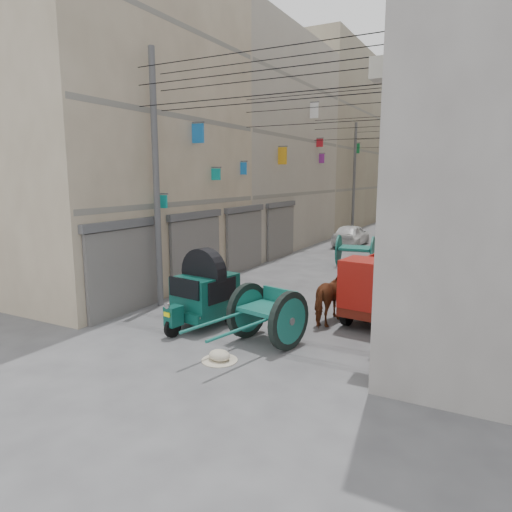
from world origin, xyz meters
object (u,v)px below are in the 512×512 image
Objects in this scene: second_cart at (355,250)px; distant_car_white at (351,235)px; tonga_cart at (267,314)px; feed_sack at (219,355)px; distant_car_green at (418,213)px; distant_car_grey at (423,227)px; auto_rickshaw at (204,291)px; mini_truck at (380,291)px; horse at (336,297)px.

distant_car_white is at bearing 100.79° from second_cart.
feed_sack is at bearing -93.31° from tonga_cart.
distant_car_grey is at bearing 82.04° from distant_car_green.
distant_car_white is (-2.88, 17.11, -0.09)m from tonga_cart.
auto_rickshaw is at bearing 91.90° from distant_car_white.
second_cart is at bearing 91.21° from auto_rickshaw.
feed_sack is (-2.57, -4.52, -0.80)m from mini_truck.
distant_car_grey is at bearing 102.57° from tonga_cart.
distant_car_green is (-1.46, 37.86, 0.53)m from feed_sack.
second_cart is at bearing 74.31° from distant_car_green.
second_cart is 12.43m from feed_sack.
second_cart is 13.86m from distant_car_grey.
mini_truck is 1.29m from horse.
tonga_cart is 1.83× the size of horse.
distant_car_white is 1.06× the size of distant_car_grey.
mini_truck is 6.99× the size of feed_sack.
horse is at bearing 69.41° from feed_sack.
distant_car_green reaches higher than feed_sack.
auto_rickshaw reaches higher than second_cart.
horse is (3.19, 1.93, -0.21)m from auto_rickshaw.
horse is (-1.11, -0.65, -0.15)m from mini_truck.
distant_car_white is (-4.99, 14.13, -0.27)m from mini_truck.
distant_car_white is (-2.03, 6.24, -0.11)m from second_cart.
feed_sack is at bearing 72.28° from horse.
feed_sack is (0.40, -12.41, -0.65)m from second_cart.
mini_truck is at bearing 78.80° from distant_car_green.
feed_sack is 0.14× the size of distant_car_grey.
feed_sack is 0.13× the size of distant_car_white.
mini_truck reaches higher than second_cart.
second_cart is at bearing 107.58° from distant_car_white.
distant_car_grey is at bearing 101.58° from mini_truck.
mini_truck is 1.95× the size of horse.
tonga_cart is 0.75× the size of distant_car_green.
distant_car_green is (-2.08, 11.63, 0.05)m from distant_car_grey.
distant_car_green is (0.28, 35.92, -0.34)m from auto_rickshaw.
tonga_cart is 1.86× the size of second_cart.
tonga_cart reaches higher than distant_car_grey.
distant_car_white is (-3.88, 14.77, -0.12)m from horse.
auto_rickshaw reaches higher than distant_car_white.
mini_truck is at bearing 60.43° from feed_sack.
second_cart is at bearing -74.88° from horse.
feed_sack is at bearing -39.70° from auto_rickshaw.
feed_sack is at bearing 74.13° from distant_car_green.
distant_car_grey is (2.35, 24.29, -0.39)m from auto_rickshaw.
distant_car_green is at bearing 85.13° from second_cart.
auto_rickshaw is 0.63× the size of distant_car_white.
distant_car_grey is 11.81m from distant_car_green.
distant_car_white is at bearing 100.87° from auto_rickshaw.
second_cart is 8.74m from horse.
mini_truck is 5.26m from feed_sack.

